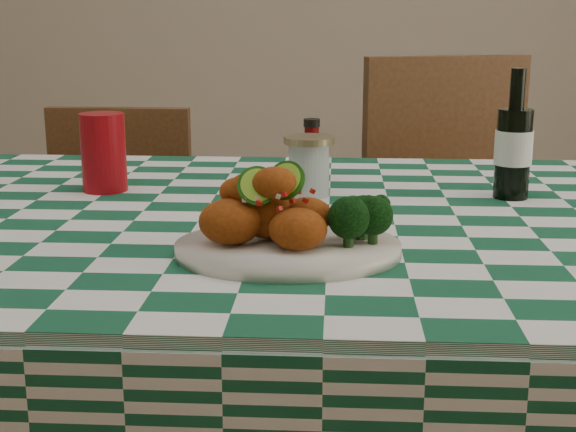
# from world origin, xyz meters

# --- Properties ---
(dining_table) EXTENTS (1.66, 1.06, 0.79)m
(dining_table) POSITION_xyz_m (0.00, 0.00, 0.39)
(dining_table) COLOR #145034
(dining_table) RESTS_ON ground
(plate) EXTENTS (0.32, 0.26, 0.02)m
(plate) POSITION_xyz_m (0.05, -0.24, 0.80)
(plate) COLOR silver
(plate) RESTS_ON dining_table
(fried_chicken_pile) EXTENTS (0.16, 0.12, 0.10)m
(fried_chicken_pile) POSITION_xyz_m (0.03, -0.24, 0.86)
(fried_chicken_pile) COLOR #983C0E
(fried_chicken_pile) RESTS_ON plate
(broccoli_side) EXTENTS (0.09, 0.09, 0.07)m
(broccoli_side) POSITION_xyz_m (0.14, -0.22, 0.84)
(broccoli_side) COLOR black
(broccoli_side) RESTS_ON plate
(red_tumbler) EXTENTS (0.09, 0.09, 0.14)m
(red_tumbler) POSITION_xyz_m (-0.31, 0.15, 0.86)
(red_tumbler) COLOR maroon
(red_tumbler) RESTS_ON dining_table
(ketchup_bottle) EXTENTS (0.06, 0.06, 0.12)m
(ketchup_bottle) POSITION_xyz_m (0.06, 0.29, 0.84)
(ketchup_bottle) COLOR #630504
(ketchup_bottle) RESTS_ON dining_table
(mason_jar) EXTENTS (0.10, 0.10, 0.11)m
(mason_jar) POSITION_xyz_m (0.07, 0.13, 0.84)
(mason_jar) COLOR #B2BCBA
(mason_jar) RESTS_ON dining_table
(beer_bottle) EXTENTS (0.09, 0.09, 0.23)m
(beer_bottle) POSITION_xyz_m (0.42, 0.14, 0.90)
(beer_bottle) COLOR black
(beer_bottle) RESTS_ON dining_table
(wooden_chair_left) EXTENTS (0.40, 0.42, 0.86)m
(wooden_chair_left) POSITION_xyz_m (-0.48, 0.68, 0.43)
(wooden_chair_left) COLOR #472814
(wooden_chair_left) RESTS_ON ground
(wooden_chair_right) EXTENTS (0.57, 0.59, 0.99)m
(wooden_chair_right) POSITION_xyz_m (0.46, 0.69, 0.50)
(wooden_chair_right) COLOR #472814
(wooden_chair_right) RESTS_ON ground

